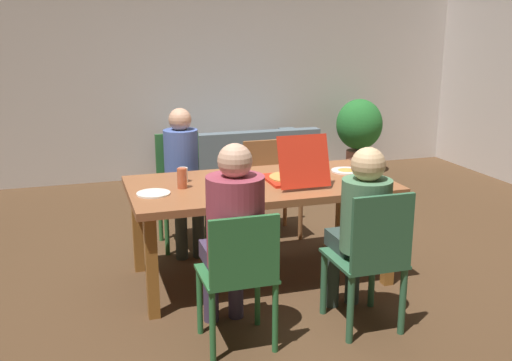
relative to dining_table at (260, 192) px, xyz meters
name	(u,v)px	position (x,y,z in m)	size (l,w,h in m)	color
ground_plane	(260,277)	(0.00, 0.00, -0.68)	(20.00, 20.00, 0.00)	#4C341F
back_wall	(177,73)	(0.00, 3.34, 0.63)	(7.65, 0.12, 2.61)	beige
dining_table	(260,192)	(0.00, 0.00, 0.00)	(1.92, 0.99, 0.76)	brown
chair_0	(180,185)	(-0.43, 0.94, -0.15)	(0.40, 0.41, 0.97)	#2E6B34
person_0	(183,170)	(-0.43, 0.78, 0.02)	(0.29, 0.49, 1.21)	#36413C
chair_1	(371,257)	(0.40, -0.98, -0.18)	(0.42, 0.46, 0.93)	#306141
person_1	(361,220)	(0.40, -0.84, 0.01)	(0.31, 0.49, 1.17)	#2F403A
chair_2	(240,272)	(-0.43, -0.96, -0.18)	(0.43, 0.40, 0.86)	#2B6C39
person_2	(233,228)	(-0.43, -0.83, 0.05)	(0.34, 0.53, 1.24)	#3F324D
chair_3	(269,181)	(0.40, 0.97, -0.19)	(0.45, 0.46, 0.85)	#935B32
pizza_box_0	(294,175)	(0.24, -0.07, 0.13)	(0.38, 0.49, 0.38)	red
plate_0	(223,191)	(-0.33, -0.18, 0.09)	(0.22, 0.22, 0.03)	white
plate_1	(346,170)	(0.75, 0.11, 0.09)	(0.24, 0.24, 0.03)	white
plate_2	(153,193)	(-0.80, -0.09, 0.08)	(0.23, 0.23, 0.01)	white
plate_3	(235,179)	(-0.16, 0.12, 0.08)	(0.24, 0.24, 0.01)	white
drinking_glass_0	(182,178)	(-0.58, 0.01, 0.15)	(0.07, 0.07, 0.15)	#B75130
drinking_glass_1	(183,175)	(-0.54, 0.18, 0.13)	(0.07, 0.07, 0.11)	silver
couch	(238,164)	(0.56, 2.60, -0.41)	(1.75, 0.91, 0.72)	slate
potted_plant	(359,128)	(2.25, 2.81, -0.10)	(0.59, 0.59, 0.96)	#B36D5A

